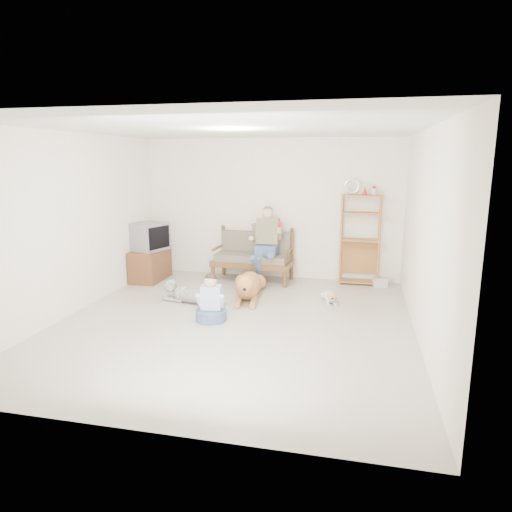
% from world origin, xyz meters
% --- Properties ---
extents(floor, '(5.50, 5.50, 0.00)m').
position_xyz_m(floor, '(0.00, 0.00, 0.00)').
color(floor, beige).
rests_on(floor, ground).
extents(ceiling, '(5.50, 5.50, 0.00)m').
position_xyz_m(ceiling, '(0.00, 0.00, 2.70)').
color(ceiling, white).
rests_on(ceiling, ground).
extents(wall_back, '(5.00, 0.00, 5.00)m').
position_xyz_m(wall_back, '(0.00, 2.75, 1.35)').
color(wall_back, white).
rests_on(wall_back, ground).
extents(wall_front, '(5.00, 0.00, 5.00)m').
position_xyz_m(wall_front, '(0.00, -2.75, 1.35)').
color(wall_front, white).
rests_on(wall_front, ground).
extents(wall_left, '(0.00, 5.50, 5.50)m').
position_xyz_m(wall_left, '(-2.50, 0.00, 1.35)').
color(wall_left, white).
rests_on(wall_left, ground).
extents(wall_right, '(0.00, 5.50, 5.50)m').
position_xyz_m(wall_right, '(2.50, 0.00, 1.35)').
color(wall_right, white).
rests_on(wall_right, ground).
extents(loveseat, '(1.54, 0.79, 0.95)m').
position_xyz_m(loveseat, '(-0.27, 2.39, 0.49)').
color(loveseat, brown).
rests_on(loveseat, ground).
extents(man, '(0.55, 0.79, 1.27)m').
position_xyz_m(man, '(-0.01, 2.16, 0.66)').
color(man, '#4A5A87').
rests_on(man, loveseat).
extents(etagere, '(0.74, 0.32, 1.96)m').
position_xyz_m(etagere, '(1.72, 2.55, 0.86)').
color(etagere, '#A66F34').
rests_on(etagere, ground).
extents(book_stack, '(0.28, 0.22, 0.16)m').
position_xyz_m(book_stack, '(2.12, 2.44, 0.08)').
color(book_stack, silver).
rests_on(book_stack, ground).
extents(tv_stand, '(0.51, 0.91, 0.60)m').
position_xyz_m(tv_stand, '(-2.23, 1.95, 0.30)').
color(tv_stand, brown).
rests_on(tv_stand, ground).
extents(crt_tv, '(0.68, 0.76, 0.52)m').
position_xyz_m(crt_tv, '(-2.19, 1.93, 0.86)').
color(crt_tv, slate).
rests_on(crt_tv, tv_stand).
extents(wall_outlet, '(0.12, 0.02, 0.08)m').
position_xyz_m(wall_outlet, '(-1.25, 2.73, 0.30)').
color(wall_outlet, silver).
rests_on(wall_outlet, ground).
extents(golden_retriever, '(0.58, 1.67, 0.51)m').
position_xyz_m(golden_retriever, '(-0.10, 1.26, 0.21)').
color(golden_retriever, '#B3793E').
rests_on(golden_retriever, ground).
extents(shaggy_dog, '(1.19, 0.41, 0.35)m').
position_xyz_m(shaggy_dog, '(-0.98, 0.76, 0.14)').
color(shaggy_dog, silver).
rests_on(shaggy_dog, ground).
extents(terrier, '(0.28, 0.62, 0.24)m').
position_xyz_m(terrier, '(1.28, 1.27, 0.10)').
color(terrier, silver).
rests_on(terrier, ground).
extents(child, '(0.45, 0.45, 0.71)m').
position_xyz_m(child, '(-0.35, 0.03, 0.25)').
color(child, '#4A5A87').
rests_on(child, ground).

